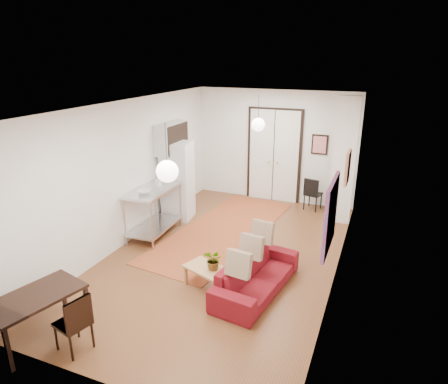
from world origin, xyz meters
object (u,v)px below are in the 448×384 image
at_px(kitchen_counter, 154,205).
at_px(coffee_table, 208,271).
at_px(fridge, 178,181).
at_px(dining_chair_near, 76,315).
at_px(black_side_chair, 314,190).
at_px(sofa, 257,275).
at_px(dining_chair_far, 76,315).
at_px(dining_table, 35,300).

bearing_deg(kitchen_counter, coffee_table, -39.39).
bearing_deg(fridge, coffee_table, -60.73).
xyz_separation_m(coffee_table, dining_chair_near, (-1.04, -1.93, 0.16)).
bearing_deg(black_side_chair, sofa, 100.85).
xyz_separation_m(sofa, black_side_chair, (0.18, 4.14, 0.20)).
distance_m(dining_chair_near, dining_chair_far, 0.00).
height_order(sofa, kitchen_counter, kitchen_counter).
bearing_deg(dining_chair_near, coffee_table, 166.26).
relative_size(fridge, dining_chair_near, 2.20).
xyz_separation_m(fridge, dining_chair_near, (0.90, -4.47, -0.44)).
relative_size(fridge, dining_chair_far, 2.20).
distance_m(dining_table, black_side_chair, 6.88).
relative_size(kitchen_counter, black_side_chair, 1.69).
bearing_deg(fridge, sofa, -48.67).
xyz_separation_m(sofa, coffee_table, (-0.77, -0.22, 0.03)).
relative_size(dining_table, dining_chair_far, 1.62).
relative_size(kitchen_counter, fridge, 0.77).
distance_m(kitchen_counter, dining_table, 3.47).
height_order(sofa, dining_chair_near, dining_chair_near).
xyz_separation_m(kitchen_counter, dining_chair_far, (0.88, -3.38, -0.23)).
xyz_separation_m(coffee_table, dining_chair_far, (-1.04, -1.93, 0.16)).
bearing_deg(kitchen_counter, fridge, 88.30).
xyz_separation_m(sofa, kitchen_counter, (-2.69, 1.23, 0.43)).
bearing_deg(kitchen_counter, sofa, -26.95).
bearing_deg(kitchen_counter, dining_chair_far, -77.81).
height_order(dining_table, black_side_chair, black_side_chair).
relative_size(coffee_table, fridge, 0.50).
height_order(kitchen_counter, fridge, fridge).
distance_m(kitchen_counter, black_side_chair, 4.10).
height_order(sofa, dining_chair_far, dining_chair_far).
bearing_deg(dining_chair_far, sofa, 154.45).
distance_m(fridge, dining_chair_near, 4.58).
xyz_separation_m(coffee_table, kitchen_counter, (-1.92, 1.44, 0.39)).
height_order(coffee_table, black_side_chair, black_side_chair).
distance_m(fridge, dining_table, 4.58).
relative_size(coffee_table, dining_table, 0.69).
xyz_separation_m(kitchen_counter, dining_table, (0.28, -3.46, -0.11)).
bearing_deg(dining_chair_near, fridge, -154.20).
xyz_separation_m(dining_table, dining_chair_near, (0.60, 0.08, -0.12)).
height_order(dining_chair_far, black_side_chair, dining_chair_far).
bearing_deg(dining_table, coffee_table, 50.89).
relative_size(kitchen_counter, dining_chair_near, 1.69).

